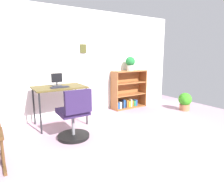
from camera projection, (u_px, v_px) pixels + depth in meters
ground_plane at (142, 151)px, 2.77m from camera, size 6.24×6.24×0.00m
wall_back at (80, 63)px, 4.34m from camera, size 5.20×0.12×2.32m
desk at (59, 90)px, 3.68m from camera, size 0.94×0.63×0.75m
monitor at (57, 81)px, 3.71m from camera, size 0.21×0.19×0.25m
keyboard at (60, 87)px, 3.54m from camera, size 0.33×0.11×0.02m
office_chair at (74, 118)px, 3.09m from camera, size 0.52×0.55×0.84m
bookshelf_low at (128, 91)px, 4.96m from camera, size 0.93×0.30×0.95m
potted_plant_on_shelf at (130, 63)px, 4.79m from camera, size 0.24×0.24×0.34m
potted_plant_floor at (185, 101)px, 4.71m from camera, size 0.31×0.31×0.43m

